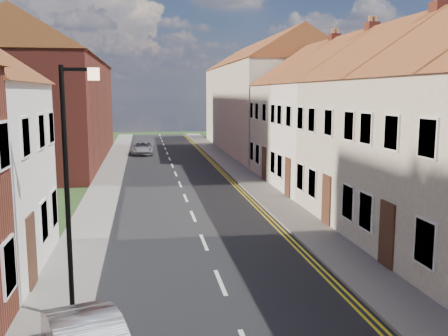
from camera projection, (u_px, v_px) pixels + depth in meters
road at (193, 216)px, 22.38m from camera, size 7.00×90.00×0.02m
pavement_left at (92, 219)px, 21.68m from camera, size 1.80×90.00×0.12m
pavement_right at (288, 212)px, 23.07m from camera, size 1.80×90.00×0.12m
cottage_r_pink at (403, 116)px, 22.11m from camera, size 8.30×6.00×9.00m
cottage_r_white_far at (353, 112)px, 27.38m from camera, size 8.30×5.20×9.00m
cottage_r_cream_far at (319, 109)px, 32.65m from camera, size 8.30×6.00×9.00m
block_right_far at (264, 95)px, 47.47m from camera, size 8.30×24.20×10.50m
block_left_far at (51, 96)px, 39.64m from camera, size 8.30×24.20×10.50m
lamppost at (70, 179)px, 11.49m from camera, size 0.88×0.15×6.00m
car_distant at (143, 148)px, 44.98m from camera, size 2.07×4.16×1.13m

